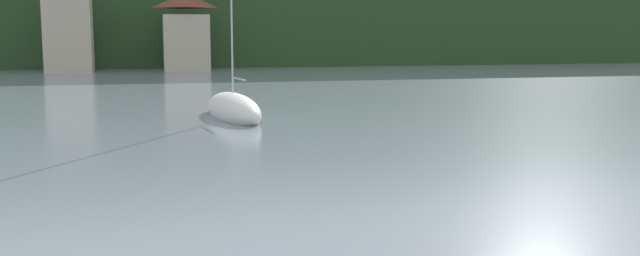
{
  "coord_description": "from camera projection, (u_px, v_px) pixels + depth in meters",
  "views": [
    {
      "loc": [
        -4.25,
        26.64,
        4.72
      ],
      "look_at": [
        0.0,
        44.56,
        2.21
      ],
      "focal_mm": 40.06,
      "sensor_mm": 36.0,
      "label": 1
    }
  ],
  "objects": [
    {
      "name": "shore_building_west",
      "position": [
        68.0,
        28.0,
        81.54
      ],
      "size": [
        5.44,
        4.39,
        10.56
      ],
      "color": "#BCB29E",
      "rests_on": "ground_plane"
    },
    {
      "name": "sailboat_far_5",
      "position": [
        233.0,
        110.0,
        39.02
      ],
      "size": [
        3.26,
        8.24,
        12.05
      ],
      "rotation": [
        0.0,
        0.0,
        1.72
      ],
      "color": "white",
      "rests_on": "ground_plane"
    },
    {
      "name": "wooded_hillside",
      "position": [
        49.0,
        12.0,
        111.7
      ],
      "size": [
        352.0,
        47.19,
        43.29
      ],
      "color": "#264223",
      "rests_on": "ground_plane"
    },
    {
      "name": "shore_building_westcentral",
      "position": [
        186.0,
        33.0,
        85.26
      ],
      "size": [
        5.59,
        5.68,
        9.32
      ],
      "color": "#BCB29E",
      "rests_on": "ground_plane"
    }
  ]
}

